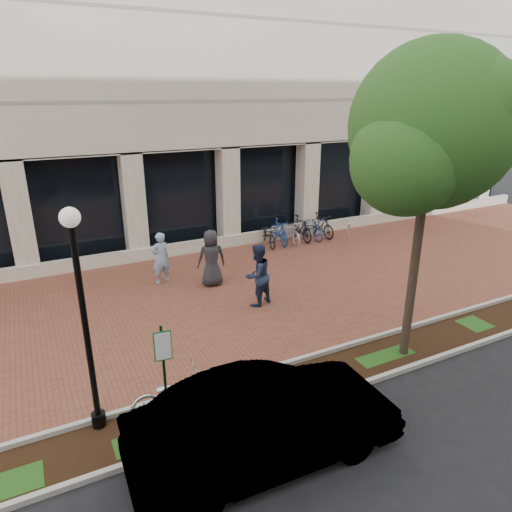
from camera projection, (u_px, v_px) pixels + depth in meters
name	position (u px, v px, depth m)	size (l,w,h in m)	color
ground	(233.00, 293.00, 15.24)	(120.00, 120.00, 0.00)	black
brick_plaza	(233.00, 293.00, 15.24)	(40.00, 9.00, 0.01)	brown
planting_strip	(324.00, 375.00, 10.84)	(40.00, 1.50, 0.01)	black
curb_plaza_side	(307.00, 358.00, 11.45)	(40.00, 0.12, 0.12)	#B1B0A7
curb_street_side	(343.00, 391.00, 10.19)	(40.00, 0.12, 0.12)	#B1B0A7
near_office_building	(134.00, 4.00, 20.59)	(40.00, 12.12, 16.00)	beige
parking_sign	(164.00, 364.00, 8.67)	(0.34, 0.07, 2.29)	#133618
lamppost	(83.00, 312.00, 8.34)	(0.36, 0.36, 4.53)	black
street_tree	(432.00, 137.00, 9.96)	(4.35, 3.63, 7.46)	#403325
locked_bicycle	(174.00, 392.00, 9.45)	(0.64, 1.85, 0.97)	silver
pedestrian_left	(161.00, 258.00, 15.76)	(0.67, 0.44, 1.84)	#88A8CB
pedestrian_mid	(257.00, 275.00, 14.10)	(0.97, 0.76, 2.00)	#1C2846
pedestrian_right	(211.00, 258.00, 15.56)	(0.97, 0.63, 1.98)	#25262A
bollard	(349.00, 233.00, 20.10)	(0.12, 0.12, 0.93)	silver
bike_rack_cluster	(295.00, 230.00, 20.36)	(3.57, 1.96, 1.10)	black
sedan_near_curb	(267.00, 422.00, 8.13)	(1.73, 4.95, 1.63)	#AEAFB3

